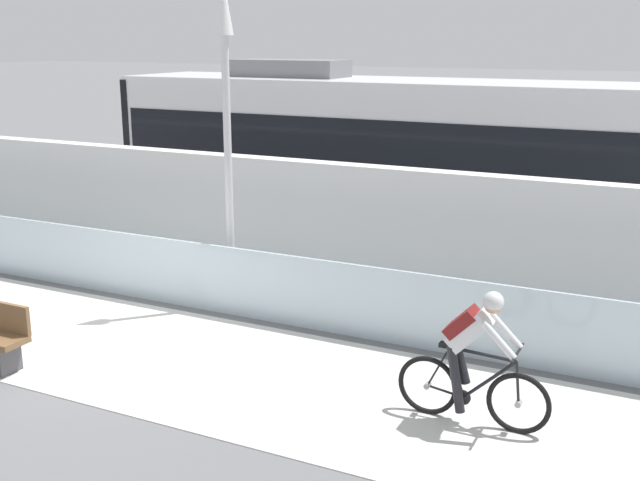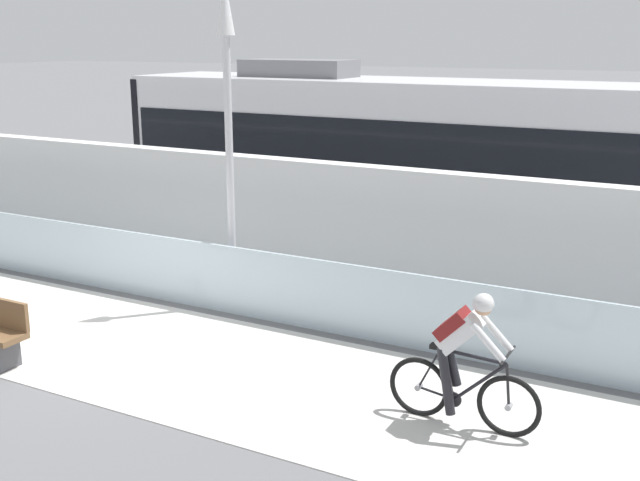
# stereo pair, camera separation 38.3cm
# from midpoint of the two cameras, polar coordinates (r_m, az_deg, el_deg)

# --- Properties ---
(ground_plane) EXTENTS (200.00, 200.00, 0.00)m
(ground_plane) POSITION_cam_midpoint_polar(r_m,az_deg,el_deg) (11.87, -17.09, -7.10)
(ground_plane) COLOR slate
(bike_path_deck) EXTENTS (32.00, 3.20, 0.01)m
(bike_path_deck) POSITION_cam_midpoint_polar(r_m,az_deg,el_deg) (11.87, -17.09, -7.07)
(bike_path_deck) COLOR silver
(bike_path_deck) RESTS_ON ground
(glass_parapet) EXTENTS (32.00, 0.05, 1.11)m
(glass_parapet) POSITION_cam_midpoint_polar(r_m,az_deg,el_deg) (13.00, -11.74, -2.25)
(glass_parapet) COLOR silver
(glass_parapet) RESTS_ON ground
(concrete_barrier_wall) EXTENTS (32.00, 0.36, 2.24)m
(concrete_barrier_wall) POSITION_cam_midpoint_polar(r_m,az_deg,el_deg) (14.27, -7.45, 1.80)
(concrete_barrier_wall) COLOR white
(concrete_barrier_wall) RESTS_ON ground
(tram_rail_near) EXTENTS (32.00, 0.08, 0.01)m
(tram_rail_near) POSITION_cam_midpoint_polar(r_m,az_deg,el_deg) (16.60, -2.60, -0.22)
(tram_rail_near) COLOR #595654
(tram_rail_near) RESTS_ON ground
(tram_rail_far) EXTENTS (32.00, 0.08, 0.01)m
(tram_rail_far) POSITION_cam_midpoint_polar(r_m,az_deg,el_deg) (17.83, -0.39, 0.85)
(tram_rail_far) COLOR #595654
(tram_rail_far) RESTS_ON ground
(tram) EXTENTS (11.06, 2.54, 3.81)m
(tram) POSITION_cam_midpoint_polar(r_m,az_deg,el_deg) (16.19, 3.33, 6.23)
(tram) COLOR silver
(tram) RESTS_ON ground
(cyclist_on_bike) EXTENTS (1.77, 0.58, 1.61)m
(cyclist_on_bike) POSITION_cam_midpoint_polar(r_m,az_deg,el_deg) (8.91, 9.94, -8.50)
(cyclist_on_bike) COLOR black
(cyclist_on_bike) RESTS_ON ground
(lamp_post_antenna) EXTENTS (0.28, 0.28, 5.20)m
(lamp_post_antenna) POSITION_cam_midpoint_polar(r_m,az_deg,el_deg) (12.16, -7.79, 9.93)
(lamp_post_antenna) COLOR gray
(lamp_post_antenna) RESTS_ON ground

